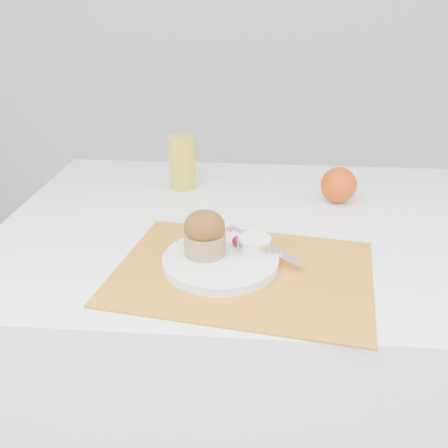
# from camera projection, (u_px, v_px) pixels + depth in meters

# --- Properties ---
(table) EXTENTS (1.20, 0.80, 0.75)m
(table) POSITION_uv_depth(u_px,v_px,m) (271.00, 359.00, 1.24)
(table) COLOR white
(table) RESTS_ON ground
(placemat) EXTENTS (0.50, 0.40, 0.00)m
(placemat) POSITION_uv_depth(u_px,v_px,m) (243.00, 272.00, 0.89)
(placemat) COLOR #C1731A
(placemat) RESTS_ON table
(plate) EXTENTS (0.24, 0.24, 0.02)m
(plate) POSITION_uv_depth(u_px,v_px,m) (220.00, 261.00, 0.91)
(plate) COLOR white
(plate) RESTS_ON placemat
(ramekin) EXTENTS (0.07, 0.07, 0.03)m
(ramekin) POSITION_uv_depth(u_px,v_px,m) (255.00, 246.00, 0.91)
(ramekin) COLOR silver
(ramekin) RESTS_ON plate
(cream) EXTENTS (0.06, 0.06, 0.01)m
(cream) POSITION_uv_depth(u_px,v_px,m) (255.00, 239.00, 0.91)
(cream) COLOR white
(cream) RESTS_ON ramekin
(raspberry_near) EXTENTS (0.02, 0.02, 0.02)m
(raspberry_near) POSITION_uv_depth(u_px,v_px,m) (238.00, 241.00, 0.94)
(raspberry_near) COLOR #4F0214
(raspberry_near) RESTS_ON plate
(raspberry_far) EXTENTS (0.02, 0.02, 0.02)m
(raspberry_far) POSITION_uv_depth(u_px,v_px,m) (240.00, 242.00, 0.94)
(raspberry_far) COLOR #500209
(raspberry_far) RESTS_ON plate
(butter_knife) EXTENTS (0.15, 0.15, 0.00)m
(butter_knife) POSITION_uv_depth(u_px,v_px,m) (262.00, 244.00, 0.95)
(butter_knife) COLOR white
(butter_knife) RESTS_ON plate
(orange) EXTENTS (0.08, 0.08, 0.08)m
(orange) POSITION_uv_depth(u_px,v_px,m) (339.00, 185.00, 1.17)
(orange) COLOR #CC3907
(orange) RESTS_ON table
(juice_glass) EXTENTS (0.09, 0.09, 0.13)m
(juice_glass) POSITION_uv_depth(u_px,v_px,m) (182.00, 162.00, 1.25)
(juice_glass) COLOR gold
(juice_glass) RESTS_ON table
(muffin) EXTENTS (0.08, 0.08, 0.08)m
(muffin) POSITION_uv_depth(u_px,v_px,m) (205.00, 234.00, 0.90)
(muffin) COLOR #A58050
(muffin) RESTS_ON plate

